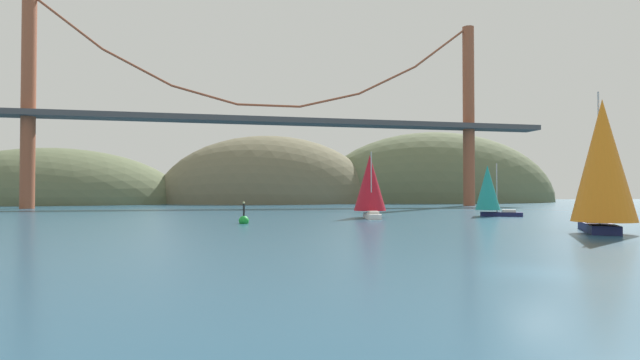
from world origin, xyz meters
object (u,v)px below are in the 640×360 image
object	(u,v)px
sailboat_orange_sail	(603,164)
sailboat_teal_sail	(489,190)
sailboat_crimson_sail	(370,184)
channel_buoy	(244,220)

from	to	relation	value
sailboat_orange_sail	sailboat_teal_sail	size ratio (longest dim) A/B	1.61
sailboat_teal_sail	sailboat_crimson_sail	xyz separation A→B (m)	(-17.73, -0.57, 0.67)
sailboat_orange_sail	sailboat_crimson_sail	distance (m)	30.72
sailboat_crimson_sail	channel_buoy	world-z (taller)	sailboat_crimson_sail
sailboat_orange_sail	channel_buoy	xyz separation A→B (m)	(-27.73, 20.01, -5.36)
sailboat_orange_sail	sailboat_crimson_sail	size ratio (longest dim) A/B	1.39
channel_buoy	sailboat_crimson_sail	bearing A→B (deg)	27.15
sailboat_orange_sail	channel_buoy	world-z (taller)	sailboat_orange_sail
sailboat_teal_sail	sailboat_crimson_sail	bearing A→B (deg)	-178.17
sailboat_crimson_sail	channel_buoy	bearing A→B (deg)	-152.85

